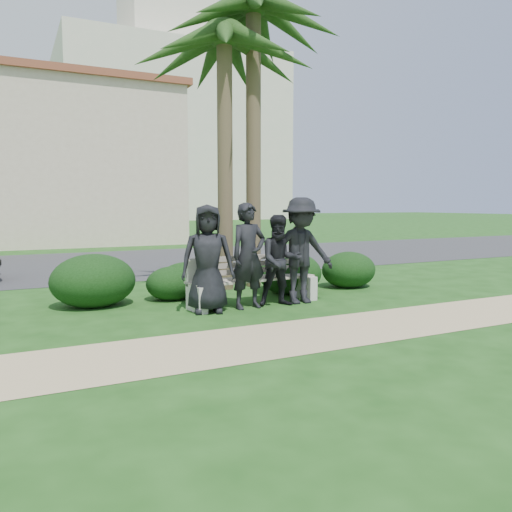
% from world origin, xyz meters
% --- Properties ---
extents(ground, '(160.00, 160.00, 0.00)m').
position_xyz_m(ground, '(0.00, 0.00, 0.00)').
color(ground, '#194212').
rests_on(ground, ground).
extents(footpath, '(30.00, 1.60, 0.01)m').
position_xyz_m(footpath, '(0.00, -1.80, 0.00)').
color(footpath, tan).
rests_on(footpath, ground).
extents(asphalt_street, '(160.00, 8.00, 0.01)m').
position_xyz_m(asphalt_street, '(0.00, 8.00, 0.00)').
color(asphalt_street, '#2D2D30').
rests_on(asphalt_street, ground).
extents(stucco_bldg_right, '(8.40, 8.40, 7.30)m').
position_xyz_m(stucco_bldg_right, '(-1.00, 18.00, 3.66)').
color(stucco_bldg_right, beige).
rests_on(stucco_bldg_right, ground).
extents(hotel_tower, '(26.00, 18.00, 37.30)m').
position_xyz_m(hotel_tower, '(14.00, 55.00, 13.41)').
color(hotel_tower, '#F0E3C9').
rests_on(hotel_tower, ground).
extents(park_bench, '(2.47, 0.77, 0.85)m').
position_xyz_m(park_bench, '(-0.31, 0.44, 0.38)').
color(park_bench, gray).
rests_on(park_bench, ground).
extents(man_a, '(1.00, 0.78, 1.80)m').
position_xyz_m(man_a, '(-1.28, 0.17, 0.90)').
color(man_a, black).
rests_on(man_a, ground).
extents(man_b, '(0.71, 0.51, 1.83)m').
position_xyz_m(man_b, '(-0.53, 0.16, 0.91)').
color(man_b, black).
rests_on(man_b, ground).
extents(man_c, '(0.90, 0.77, 1.62)m').
position_xyz_m(man_c, '(0.07, 0.11, 0.81)').
color(man_c, black).
rests_on(man_c, ground).
extents(man_d, '(1.29, 0.80, 1.93)m').
position_xyz_m(man_d, '(0.51, 0.16, 0.96)').
color(man_d, black).
rests_on(man_d, ground).
extents(hedge_a, '(1.48, 1.22, 0.96)m').
position_xyz_m(hedge_a, '(-2.93, 1.52, 0.48)').
color(hedge_a, black).
rests_on(hedge_a, ground).
extents(hedge_b, '(1.10, 0.91, 0.72)m').
position_xyz_m(hedge_b, '(-1.21, 1.57, 0.36)').
color(hedge_b, black).
rests_on(hedge_b, ground).
extents(hedge_c, '(1.01, 0.83, 0.66)m').
position_xyz_m(hedge_c, '(-1.49, 1.51, 0.33)').
color(hedge_c, black).
rests_on(hedge_c, ground).
extents(hedge_d, '(1.32, 1.09, 0.86)m').
position_xyz_m(hedge_d, '(0.85, 1.12, 0.43)').
color(hedge_d, black).
rests_on(hedge_d, ground).
extents(hedge_e, '(1.26, 1.04, 0.82)m').
position_xyz_m(hedge_e, '(1.05, 1.48, 0.41)').
color(hedge_e, black).
rests_on(hedge_e, ground).
extents(hedge_f, '(1.23, 1.01, 0.80)m').
position_xyz_m(hedge_f, '(2.38, 1.24, 0.40)').
color(hedge_f, black).
rests_on(hedge_f, ground).
extents(palm_left, '(3.00, 3.00, 6.16)m').
position_xyz_m(palm_left, '(-0.12, 2.19, 5.18)').
color(palm_left, brown).
rests_on(palm_left, ground).
extents(palm_right, '(3.00, 3.00, 6.90)m').
position_xyz_m(palm_right, '(0.57, 2.26, 5.89)').
color(palm_right, brown).
rests_on(palm_right, ground).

